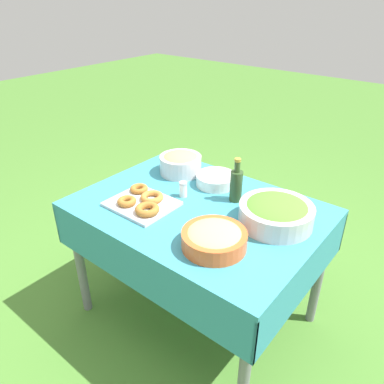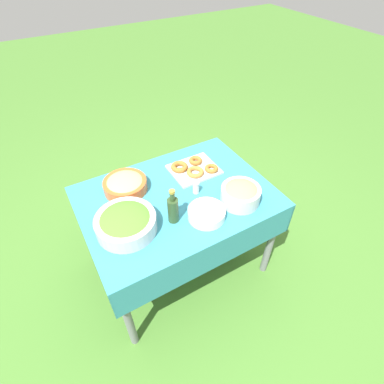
{
  "view_description": "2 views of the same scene",
  "coord_description": "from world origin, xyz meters",
  "px_view_note": "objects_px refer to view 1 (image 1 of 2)",
  "views": [
    {
      "loc": [
        0.98,
        -1.27,
        1.71
      ],
      "look_at": [
        -0.01,
        -0.03,
        0.83
      ],
      "focal_mm": 35.0,
      "sensor_mm": 36.0,
      "label": 1
    },
    {
      "loc": [
        0.61,
        1.24,
        2.05
      ],
      "look_at": [
        -0.07,
        0.08,
        0.8
      ],
      "focal_mm": 28.0,
      "sensor_mm": 36.0,
      "label": 2
    }
  ],
  "objects_px": {
    "donut_platter": "(142,202)",
    "bread_bowl": "(181,163)",
    "salad_bowl": "(276,212)",
    "plate_stack": "(216,180)",
    "olive_oil_bottle": "(236,184)",
    "pasta_bowl": "(214,238)"
  },
  "relations": [
    {
      "from": "plate_stack",
      "to": "bread_bowl",
      "type": "xyz_separation_m",
      "value": [
        -0.25,
        -0.01,
        0.04
      ]
    },
    {
      "from": "donut_platter",
      "to": "olive_oil_bottle",
      "type": "bearing_deg",
      "value": 45.57
    },
    {
      "from": "salad_bowl",
      "to": "bread_bowl",
      "type": "distance_m",
      "value": 0.7
    },
    {
      "from": "salad_bowl",
      "to": "olive_oil_bottle",
      "type": "relative_size",
      "value": 1.47
    },
    {
      "from": "donut_platter",
      "to": "plate_stack",
      "type": "distance_m",
      "value": 0.44
    },
    {
      "from": "donut_platter",
      "to": "bread_bowl",
      "type": "height_order",
      "value": "bread_bowl"
    },
    {
      "from": "salad_bowl",
      "to": "plate_stack",
      "type": "relative_size",
      "value": 1.55
    },
    {
      "from": "pasta_bowl",
      "to": "plate_stack",
      "type": "xyz_separation_m",
      "value": [
        -0.32,
        0.47,
        -0.02
      ]
    },
    {
      "from": "bread_bowl",
      "to": "plate_stack",
      "type": "bearing_deg",
      "value": 2.06
    },
    {
      "from": "plate_stack",
      "to": "olive_oil_bottle",
      "type": "distance_m",
      "value": 0.2
    },
    {
      "from": "plate_stack",
      "to": "olive_oil_bottle",
      "type": "xyz_separation_m",
      "value": [
        0.18,
        -0.08,
        0.06
      ]
    },
    {
      "from": "olive_oil_bottle",
      "to": "pasta_bowl",
      "type": "bearing_deg",
      "value": -69.33
    },
    {
      "from": "salad_bowl",
      "to": "donut_platter",
      "type": "bearing_deg",
      "value": -155.44
    },
    {
      "from": "pasta_bowl",
      "to": "donut_platter",
      "type": "bearing_deg",
      "value": 174.02
    },
    {
      "from": "salad_bowl",
      "to": "plate_stack",
      "type": "distance_m",
      "value": 0.46
    },
    {
      "from": "salad_bowl",
      "to": "olive_oil_bottle",
      "type": "bearing_deg",
      "value": 165.72
    },
    {
      "from": "pasta_bowl",
      "to": "donut_platter",
      "type": "distance_m",
      "value": 0.48
    },
    {
      "from": "pasta_bowl",
      "to": "olive_oil_bottle",
      "type": "distance_m",
      "value": 0.42
    },
    {
      "from": "salad_bowl",
      "to": "pasta_bowl",
      "type": "bearing_deg",
      "value": -109.81
    },
    {
      "from": "bread_bowl",
      "to": "donut_platter",
      "type": "bearing_deg",
      "value": -76.83
    },
    {
      "from": "donut_platter",
      "to": "bread_bowl",
      "type": "distance_m",
      "value": 0.42
    },
    {
      "from": "salad_bowl",
      "to": "pasta_bowl",
      "type": "height_order",
      "value": "salad_bowl"
    }
  ]
}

